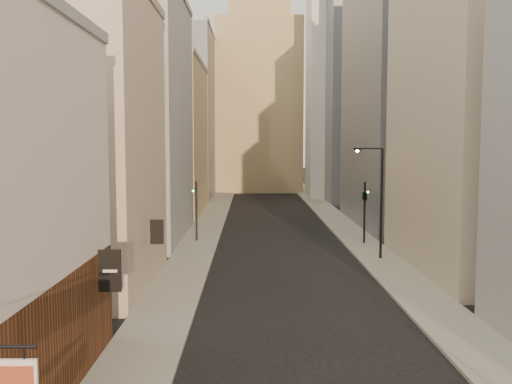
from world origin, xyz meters
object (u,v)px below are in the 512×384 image
(clock_tower, at_px, (259,86))
(traffic_light_right, at_px, (365,196))
(traffic_light_left, at_px, (196,200))
(streetlamp_mid, at_px, (379,196))
(white_tower, at_px, (336,70))

(clock_tower, bearing_deg, traffic_light_right, -81.82)
(clock_tower, distance_m, traffic_light_right, 55.38)
(clock_tower, height_order, traffic_light_right, clock_tower)
(traffic_light_left, xyz_separation_m, traffic_light_right, (13.39, -1.20, 0.41))
(streetlamp_mid, xyz_separation_m, traffic_light_left, (-13.16, 7.06, -0.98))
(clock_tower, bearing_deg, white_tower, -51.84)
(white_tower, relative_size, streetlamp_mid, 5.37)
(streetlamp_mid, height_order, traffic_light_left, streetlamp_mid)
(streetlamp_mid, bearing_deg, white_tower, 106.16)
(white_tower, xyz_separation_m, traffic_light_left, (-16.77, -37.89, -15.17))
(white_tower, height_order, streetlamp_mid, white_tower)
(clock_tower, xyz_separation_m, streetlamp_mid, (7.39, -58.95, -13.22))
(white_tower, xyz_separation_m, traffic_light_right, (-3.37, -39.10, -14.75))
(traffic_light_left, bearing_deg, clock_tower, -121.24)
(traffic_light_left, bearing_deg, traffic_light_right, 149.96)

